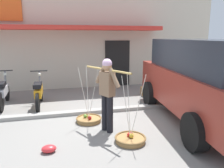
{
  "coord_description": "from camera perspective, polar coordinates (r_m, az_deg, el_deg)",
  "views": [
    {
      "loc": [
        -1.13,
        -5.33,
        2.17
      ],
      "look_at": [
        0.38,
        0.6,
        0.85
      ],
      "focal_mm": 35.38,
      "sensor_mm": 36.0,
      "label": 1
    }
  ],
  "objects": [
    {
      "name": "ground_plane",
      "position": [
        5.86,
        -2.19,
        -9.55
      ],
      "size": [
        90.0,
        90.0,
        0.0
      ],
      "primitive_type": "plane",
      "color": "gray"
    },
    {
      "name": "plastic_litter_bag",
      "position": [
        4.55,
        -16.0,
        -15.79
      ],
      "size": [
        0.28,
        0.22,
        0.14
      ],
      "primitive_type": "ellipsoid",
      "color": "red",
      "rests_on": "ground"
    },
    {
      "name": "wooden_crate",
      "position": [
        8.38,
        9.16,
        -1.86
      ],
      "size": [
        0.44,
        0.36,
        0.32
      ],
      "primitive_type": "cube",
      "color": "olive",
      "rests_on": "ground"
    },
    {
      "name": "fruit_vendor",
      "position": [
        4.99,
        -1.25,
        -1.68
      ],
      "size": [
        0.72,
        1.36,
        1.7
      ],
      "color": "black",
      "rests_on": "ground"
    },
    {
      "name": "motorcycle_nearest_shop",
      "position": [
        7.73,
        -26.26,
        -1.94
      ],
      "size": [
        0.54,
        1.82,
        1.09
      ],
      "color": "black",
      "rests_on": "ground"
    },
    {
      "name": "parked_truck",
      "position": [
        6.05,
        22.84,
        1.32
      ],
      "size": [
        2.57,
        4.98,
        2.1
      ],
      "color": "maroon",
      "rests_on": "ground"
    },
    {
      "name": "storefront_building",
      "position": [
        11.89,
        -11.25,
        11.62
      ],
      "size": [
        13.0,
        6.0,
        4.2
      ],
      "color": "beige",
      "rests_on": "ground"
    },
    {
      "name": "sidewalk_curb",
      "position": [
        6.49,
        -3.5,
        -6.91
      ],
      "size": [
        20.0,
        0.24,
        0.1
      ],
      "primitive_type": "cube",
      "color": "gray",
      "rests_on": "ground"
    },
    {
      "name": "motorcycle_second_in_row",
      "position": [
        7.24,
        -18.36,
        -2.17
      ],
      "size": [
        0.54,
        1.82,
        1.09
      ],
      "color": "black",
      "rests_on": "ground"
    },
    {
      "name": "fruit_basket_right_side",
      "position": [
        5.83,
        -6.02,
        -8.98
      ],
      "size": [
        0.66,
        0.66,
        1.45
      ],
      "color": "#9E7542",
      "rests_on": "ground"
    },
    {
      "name": "fruit_basket_left_side",
      "position": [
        4.78,
        4.77,
        -13.88
      ],
      "size": [
        0.66,
        0.66,
        1.45
      ],
      "color": "#9E7542",
      "rests_on": "ground"
    }
  ]
}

